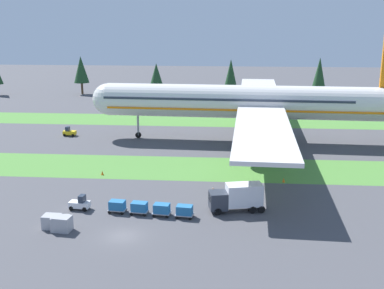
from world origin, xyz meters
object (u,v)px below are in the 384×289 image
object	(u,v)px
uld_container_1	(52,222)
taxiway_marker_1	(284,180)
uld_container_2	(60,223)
uld_container_0	(62,224)
cargo_dolly_second	(139,207)
taxiway_marker_0	(102,173)
pushback_tractor	(69,132)
cargo_dolly_fourth	(185,210)
cargo_dolly_third	(162,209)
baggage_tug	(80,203)
cargo_dolly_lead	(117,205)
airliner	(254,102)
ground_crew_marshaller	(213,193)
catering_truck	(237,197)

from	to	relation	value
uld_container_1	taxiway_marker_1	distance (m)	34.37
uld_container_2	uld_container_0	bearing A→B (deg)	-25.52
cargo_dolly_second	taxiway_marker_1	bearing A→B (deg)	-48.37
cargo_dolly_second	taxiway_marker_0	distance (m)	17.36
pushback_tractor	uld_container_1	size ratio (longest dim) A/B	1.33
cargo_dolly_fourth	taxiway_marker_0	xyz separation A→B (m)	(-14.47, 15.65, -0.57)
uld_container_2	cargo_dolly_third	bearing A→B (deg)	24.87
baggage_tug	cargo_dolly_lead	world-z (taller)	baggage_tug
cargo_dolly_fourth	taxiway_marker_1	size ratio (longest dim) A/B	3.56
pushback_tractor	taxiway_marker_0	bearing A→B (deg)	30.83
airliner	ground_crew_marshaller	bearing A→B (deg)	170.59
cargo_dolly_lead	cargo_dolly_fourth	size ratio (longest dim) A/B	1.00
baggage_tug	cargo_dolly_fourth	distance (m)	13.73
cargo_dolly_lead	cargo_dolly_fourth	bearing A→B (deg)	-90.00
cargo_dolly_second	uld_container_2	size ratio (longest dim) A/B	1.18
pushback_tractor	taxiway_marker_0	xyz separation A→B (m)	(13.58, -25.02, -0.47)
catering_truck	ground_crew_marshaller	world-z (taller)	catering_truck
cargo_dolly_third	taxiway_marker_1	xyz separation A→B (m)	(16.51, 14.06, -0.59)
catering_truck	taxiway_marker_0	bearing A→B (deg)	45.67
uld_container_2	taxiway_marker_1	xyz separation A→B (m)	(27.64, 19.22, -0.52)
taxiway_marker_0	taxiway_marker_1	size ratio (longest dim) A/B	1.06
cargo_dolly_third	cargo_dolly_fourth	bearing A→B (deg)	-90.00
cargo_dolly_second	uld_container_0	distance (m)	9.74
ground_crew_marshaller	taxiway_marker_1	distance (m)	13.19
airliner	cargo_dolly_fourth	world-z (taller)	airliner
airliner	pushback_tractor	xyz separation A→B (m)	(-38.17, 1.55, -7.17)
pushback_tractor	uld_container_1	xyz separation A→B (m)	(12.82, -44.95, -0.02)
uld_container_1	cargo_dolly_third	bearing A→B (deg)	20.42
pushback_tractor	uld_container_0	size ratio (longest dim) A/B	1.33
baggage_tug	catering_truck	size ratio (longest dim) A/B	0.37
airliner	taxiway_marker_0	size ratio (longest dim) A/B	114.78
cargo_dolly_third	pushback_tractor	bearing A→B (deg)	38.25
uld_container_0	baggage_tug	bearing A→B (deg)	89.28
airliner	uld_container_0	size ratio (longest dim) A/B	40.10
cargo_dolly_lead	cargo_dolly_second	bearing A→B (deg)	-90.00
cargo_dolly_third	catering_truck	xyz separation A→B (m)	(9.35, 2.25, 1.03)
cargo_dolly_second	taxiway_marker_1	size ratio (longest dim) A/B	3.56
cargo_dolly_second	cargo_dolly_lead	bearing A→B (deg)	90.00
pushback_tractor	cargo_dolly_lead	bearing A→B (deg)	28.37
catering_truck	cargo_dolly_third	bearing A→B (deg)	91.22
airliner	taxiway_marker_1	bearing A→B (deg)	-169.61
airliner	taxiway_marker_0	world-z (taller)	airliner
cargo_dolly_lead	ground_crew_marshaller	distance (m)	13.05
pushback_tractor	taxiway_marker_0	world-z (taller)	pushback_tractor
catering_truck	baggage_tug	bearing A→B (deg)	80.70
ground_crew_marshaller	taxiway_marker_0	xyz separation A→B (m)	(-17.75, 9.43, -0.60)
taxiway_marker_0	uld_container_0	bearing A→B (deg)	-87.94
uld_container_1	airliner	bearing A→B (deg)	59.70
uld_container_0	airliner	bearing A→B (deg)	61.60
taxiway_marker_1	cargo_dolly_third	bearing A→B (deg)	-139.57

